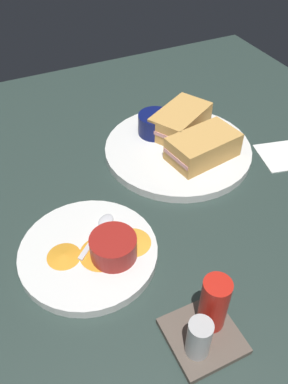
{
  "coord_description": "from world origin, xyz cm",
  "views": [
    {
      "loc": [
        23.97,
        45.0,
        48.93
      ],
      "look_at": [
        3.05,
        0.85,
        3.0
      ],
      "focal_mm": 37.03,
      "sensor_mm": 36.0,
      "label": 1
    }
  ],
  "objects_px": {
    "plate_sandwich_main": "(178,150)",
    "condiment_caddy": "(207,322)",
    "ramekin_dark_sauce": "(155,123)",
    "spoon_by_dark_ramekin": "(174,143)",
    "sandwich_half_far": "(180,121)",
    "spoon_by_gravy_ramekin": "(102,227)",
    "sandwich_half_near": "(203,147)",
    "plate_chips_companion": "(89,252)",
    "ramekin_light_gravy": "(113,246)"
  },
  "relations": [
    {
      "from": "sandwich_half_far",
      "to": "plate_chips_companion",
      "type": "bearing_deg",
      "value": 37.7
    },
    {
      "from": "sandwich_half_near",
      "to": "ramekin_dark_sauce",
      "type": "bearing_deg",
      "value": -67.66
    },
    {
      "from": "plate_sandwich_main",
      "to": "condiment_caddy",
      "type": "relative_size",
      "value": 3.06
    },
    {
      "from": "ramekin_dark_sauce",
      "to": "spoon_by_dark_ramekin",
      "type": "relative_size",
      "value": 0.7
    },
    {
      "from": "spoon_by_gravy_ramekin",
      "to": "condiment_caddy",
      "type": "distance_m",
      "value": 0.22
    },
    {
      "from": "plate_sandwich_main",
      "to": "ramekin_dark_sauce",
      "type": "distance_m",
      "value": 0.07
    },
    {
      "from": "sandwich_half_far",
      "to": "spoon_by_gravy_ramekin",
      "type": "height_order",
      "value": "sandwich_half_far"
    },
    {
      "from": "spoon_by_dark_ramekin",
      "to": "plate_chips_companion",
      "type": "bearing_deg",
      "value": 36.08
    },
    {
      "from": "ramekin_dark_sauce",
      "to": "spoon_by_gravy_ramekin",
      "type": "bearing_deg",
      "value": 46.01
    },
    {
      "from": "sandwich_half_far",
      "to": "ramekin_dark_sauce",
      "type": "bearing_deg",
      "value": -17.31
    },
    {
      "from": "spoon_by_gravy_ramekin",
      "to": "condiment_caddy",
      "type": "relative_size",
      "value": 0.88
    },
    {
      "from": "condiment_caddy",
      "to": "ramekin_light_gravy",
      "type": "bearing_deg",
      "value": -69.27
    },
    {
      "from": "sandwich_half_far",
      "to": "spoon_by_gravy_ramekin",
      "type": "relative_size",
      "value": 1.79
    },
    {
      "from": "plate_sandwich_main",
      "to": "condiment_caddy",
      "type": "bearing_deg",
      "value": 66.21
    },
    {
      "from": "spoon_by_dark_ramekin",
      "to": "spoon_by_gravy_ramekin",
      "type": "height_order",
      "value": "same"
    },
    {
      "from": "plate_sandwich_main",
      "to": "spoon_by_dark_ramekin",
      "type": "xyz_separation_m",
      "value": [
        0.0,
        -0.01,
        0.01
      ]
    },
    {
      "from": "condiment_caddy",
      "to": "spoon_by_gravy_ramekin",
      "type": "bearing_deg",
      "value": -75.12
    },
    {
      "from": "spoon_by_dark_ramekin",
      "to": "plate_sandwich_main",
      "type": "bearing_deg",
      "value": 112.62
    },
    {
      "from": "sandwich_half_far",
      "to": "sandwich_half_near",
      "type": "bearing_deg",
      "value": 87.22
    },
    {
      "from": "sandwich_half_near",
      "to": "spoon_by_dark_ramekin",
      "type": "bearing_deg",
      "value": -63.5
    },
    {
      "from": "ramekin_dark_sauce",
      "to": "ramekin_light_gravy",
      "type": "relative_size",
      "value": 0.99
    },
    {
      "from": "plate_sandwich_main",
      "to": "plate_chips_companion",
      "type": "xyz_separation_m",
      "value": [
        0.25,
        0.17,
        0.0
      ]
    },
    {
      "from": "ramekin_light_gravy",
      "to": "plate_sandwich_main",
      "type": "bearing_deg",
      "value": -138.01
    },
    {
      "from": "ramekin_light_gravy",
      "to": "condiment_caddy",
      "type": "relative_size",
      "value": 0.74
    },
    {
      "from": "spoon_by_gravy_ramekin",
      "to": "ramekin_light_gravy",
      "type": "bearing_deg",
      "value": 87.05
    },
    {
      "from": "plate_sandwich_main",
      "to": "ramekin_dark_sauce",
      "type": "bearing_deg",
      "value": -71.78
    },
    {
      "from": "sandwich_half_far",
      "to": "ramekin_light_gravy",
      "type": "relative_size",
      "value": 2.15
    },
    {
      "from": "sandwich_half_near",
      "to": "plate_chips_companion",
      "type": "bearing_deg",
      "value": 23.62
    },
    {
      "from": "ramekin_dark_sauce",
      "to": "condiment_caddy",
      "type": "height_order",
      "value": "condiment_caddy"
    },
    {
      "from": "spoon_by_dark_ramekin",
      "to": "plate_chips_companion",
      "type": "distance_m",
      "value": 0.3
    },
    {
      "from": "spoon_by_dark_ramekin",
      "to": "spoon_by_gravy_ramekin",
      "type": "xyz_separation_m",
      "value": [
        0.21,
        0.15,
        0.0
      ]
    },
    {
      "from": "sandwich_half_near",
      "to": "ramekin_dark_sauce",
      "type": "distance_m",
      "value": 0.12
    },
    {
      "from": "sandwich_half_far",
      "to": "ramekin_light_gravy",
      "type": "xyz_separation_m",
      "value": [
        0.25,
        0.24,
        -0.0
      ]
    },
    {
      "from": "sandwich_half_near",
      "to": "spoon_by_dark_ramekin",
      "type": "height_order",
      "value": "sandwich_half_near"
    },
    {
      "from": "sandwich_half_near",
      "to": "spoon_by_gravy_ramekin",
      "type": "bearing_deg",
      "value": 20.48
    },
    {
      "from": "spoon_by_dark_ramekin",
      "to": "ramekin_light_gravy",
      "type": "height_order",
      "value": "ramekin_light_gravy"
    },
    {
      "from": "plate_chips_companion",
      "to": "ramekin_light_gravy",
      "type": "bearing_deg",
      "value": 140.19
    },
    {
      "from": "plate_sandwich_main",
      "to": "condiment_caddy",
      "type": "distance_m",
      "value": 0.39
    },
    {
      "from": "ramekin_light_gravy",
      "to": "ramekin_dark_sauce",
      "type": "bearing_deg",
      "value": -127.37
    },
    {
      "from": "plate_chips_companion",
      "to": "ramekin_dark_sauce",
      "type": "bearing_deg",
      "value": -134.66
    },
    {
      "from": "plate_chips_companion",
      "to": "ramekin_light_gravy",
      "type": "xyz_separation_m",
      "value": [
        -0.03,
        0.03,
        0.03
      ]
    },
    {
      "from": "spoon_by_gravy_ramekin",
      "to": "plate_sandwich_main",
      "type": "bearing_deg",
      "value": -147.1
    },
    {
      "from": "sandwich_half_far",
      "to": "plate_sandwich_main",
      "type": "bearing_deg",
      "value": 57.22
    },
    {
      "from": "ramekin_dark_sauce",
      "to": "ramekin_light_gravy",
      "type": "bearing_deg",
      "value": 52.63
    },
    {
      "from": "spoon_by_dark_ramekin",
      "to": "spoon_by_gravy_ramekin",
      "type": "relative_size",
      "value": 1.17
    },
    {
      "from": "ramekin_light_gravy",
      "to": "sandwich_half_near",
      "type": "bearing_deg",
      "value": -148.89
    },
    {
      "from": "sandwich_half_far",
      "to": "ramekin_dark_sauce",
      "type": "relative_size",
      "value": 2.17
    },
    {
      "from": "plate_chips_companion",
      "to": "ramekin_light_gravy",
      "type": "relative_size",
      "value": 3.03
    },
    {
      "from": "ramekin_dark_sauce",
      "to": "sandwich_half_far",
      "type": "bearing_deg",
      "value": 162.69
    },
    {
      "from": "sandwich_half_near",
      "to": "plate_chips_companion",
      "type": "height_order",
      "value": "sandwich_half_near"
    }
  ]
}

